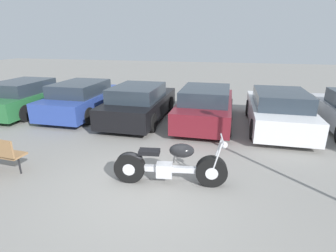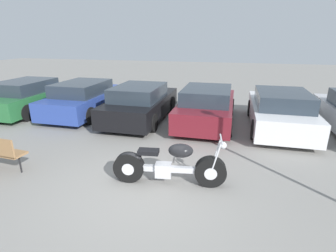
# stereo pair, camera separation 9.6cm
# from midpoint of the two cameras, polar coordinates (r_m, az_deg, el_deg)

# --- Properties ---
(ground_plane) EXTENTS (60.00, 60.00, 0.00)m
(ground_plane) POSITION_cam_midpoint_polar(r_m,az_deg,el_deg) (5.67, -6.08, -13.50)
(ground_plane) COLOR gray
(motorcycle) EXTENTS (2.43, 0.71, 1.08)m
(motorcycle) POSITION_cam_midpoint_polar(r_m,az_deg,el_deg) (5.64, -0.27, -8.54)
(motorcycle) COLOR black
(motorcycle) RESTS_ON ground_plane
(parked_car_green) EXTENTS (1.92, 4.30, 1.34)m
(parked_car_green) POSITION_cam_midpoint_polar(r_m,az_deg,el_deg) (12.61, -28.46, 5.61)
(parked_car_green) COLOR #286B38
(parked_car_green) RESTS_ON ground_plane
(parked_car_blue) EXTENTS (1.92, 4.30, 1.34)m
(parked_car_blue) POSITION_cam_midpoint_polar(r_m,az_deg,el_deg) (11.32, -18.13, 5.69)
(parked_car_blue) COLOR #2D479E
(parked_car_blue) RESTS_ON ground_plane
(parked_car_black) EXTENTS (1.92, 4.30, 1.34)m
(parked_car_black) POSITION_cam_midpoint_polar(r_m,az_deg,el_deg) (10.06, -6.50, 4.95)
(parked_car_black) COLOR black
(parked_car_black) RESTS_ON ground_plane
(parked_car_maroon) EXTENTS (1.92, 4.30, 1.34)m
(parked_car_maroon) POSITION_cam_midpoint_polar(r_m,az_deg,el_deg) (9.68, 7.89, 4.36)
(parked_car_maroon) COLOR maroon
(parked_car_maroon) RESTS_ON ground_plane
(parked_car_white) EXTENTS (1.92, 4.30, 1.34)m
(parked_car_white) POSITION_cam_midpoint_polar(r_m,az_deg,el_deg) (9.74, 22.59, 3.16)
(parked_car_white) COLOR white
(parked_car_white) RESTS_ON ground_plane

